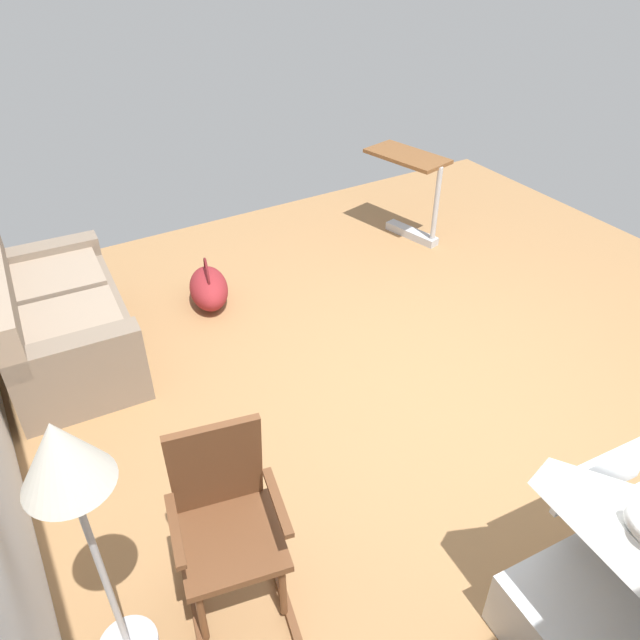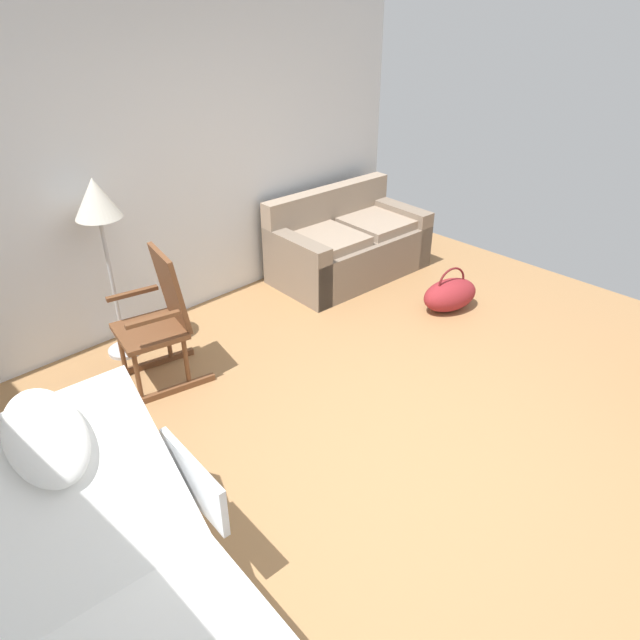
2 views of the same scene
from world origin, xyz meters
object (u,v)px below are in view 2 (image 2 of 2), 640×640
Objects in this scene: couch at (348,246)px; rocking_chair at (158,322)px; floor_lamp at (98,211)px; hospital_bed at (134,634)px; duffel_bag at (450,294)px.

rocking_chair is at bearing -172.45° from couch.
floor_lamp is at bearing 174.09° from couch.
hospital_bed is 3.93m from duffel_bag.
hospital_bed is at bearing -148.77° from couch.
floor_lamp reaches higher than duffel_bag.
couch is 1.11× the size of floor_lamp.
hospital_bed is at bearing -164.91° from duffel_bag.
rocking_chair reaches higher than couch.
hospital_bed reaches higher than rocking_chair.
duffel_bag is at bearing -84.71° from couch.
floor_lamp is at bearing 150.12° from duffel_bag.
rocking_chair is at bearing 160.31° from duffel_bag.
hospital_bed is 4.31m from couch.
hospital_bed is at bearing -124.10° from rocking_chair.
duffel_bag is at bearing -29.88° from floor_lamp.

